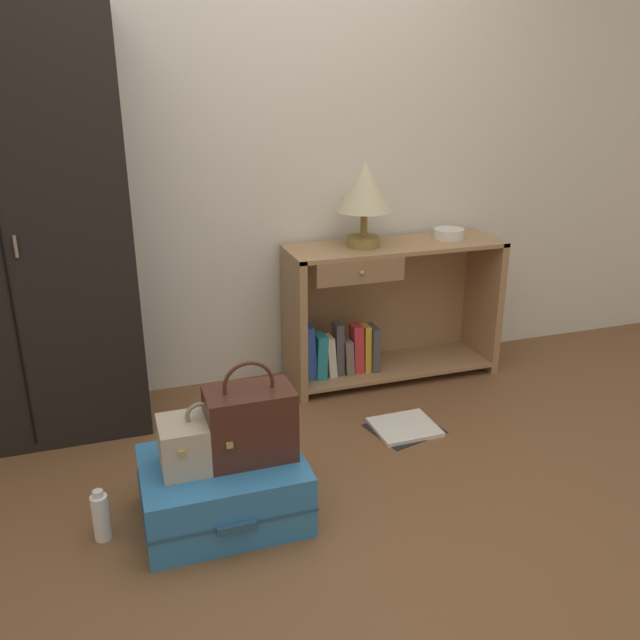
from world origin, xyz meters
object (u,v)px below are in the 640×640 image
Objects in this scene: bookshelf at (382,312)px; bottle at (101,516)px; open_book_on_floor at (404,427)px; bowl at (449,234)px; suitcase_large at (224,489)px; table_lamp at (365,190)px; handbag at (250,423)px; wardrobe at (8,234)px; train_case at (202,442)px.

bottle is at bearing -147.17° from bookshelf.
bottle reaches higher than open_book_on_floor.
bookshelf is 0.56m from bowl.
bookshelf is 1.91× the size of suitcase_large.
suitcase_large is 1.03m from open_book_on_floor.
table_lamp is at bearing -172.93° from bookshelf.
open_book_on_floor is at bearing -102.40° from bookshelf.
table_lamp is at bearing 89.30° from open_book_on_floor.
bowl is at bearing 34.50° from suitcase_large.
table_lamp is 1.19m from open_book_on_floor.
handbag reaches higher than suitcase_large.
wardrobe is 11.62× the size of bowl.
wardrobe is 1.88m from bookshelf.
wardrobe is 1.29m from train_case.
train_case is at bearing -139.03° from bookshelf.
suitcase_large is at bearing -133.94° from table_lamp.
wardrobe is at bearing -178.35° from bookshelf.
wardrobe reaches higher than bookshelf.
handbag is at bearing -130.35° from table_lamp.
bottle is (-0.38, 0.01, -0.25)m from train_case.
handbag is at bearing -143.32° from bowl.
bookshelf is 7.12× the size of bowl.
bowl is 0.44× the size of open_book_on_floor.
bottle is 0.56× the size of open_book_on_floor.
handbag is at bearing -1.77° from bottle.
open_book_on_floor is at bearing 25.32° from handbag.
open_book_on_floor is at bearing 20.89° from train_case.
table_lamp is at bearing 34.70° from bottle.
bookshelf is 3.84× the size of train_case.
table_lamp is 1.18× the size of open_book_on_floor.
bookshelf is at bearing 46.09° from handbag.
table_lamp is (1.66, 0.04, 0.09)m from wardrobe.
bowl is 0.54× the size of train_case.
bowl is at bearing 36.68° from handbag.
open_book_on_floor is (0.94, 0.39, -0.12)m from suitcase_large.
table_lamp reaches higher than bowl.
suitcase_large is at bearing -5.45° from train_case.
open_book_on_floor is at bearing 22.62° from suitcase_large.
bookshelf is at bearing 77.60° from open_book_on_floor.
bowl is at bearing 49.85° from open_book_on_floor.
wardrobe is at bearing 131.12° from handbag.
bowl is at bearing 27.30° from bottle.
suitcase_large reaches higher than bottle.
table_lamp is at bearing 1.24° from wardrobe.
table_lamp is 1.11× the size of handbag.
suitcase_large is at bearing -145.50° from bowl.
open_book_on_floor is at bearing -90.70° from table_lamp.
wardrobe is 1.63× the size of bookshelf.
train_case is 0.45m from bottle.
bookshelf is 1.49m from suitcase_large.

